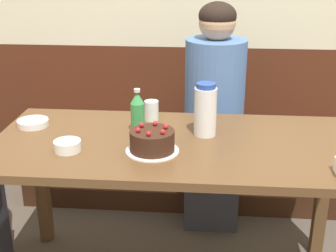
# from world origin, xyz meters

# --- Properties ---
(bench_seat) EXTENTS (1.97, 0.38, 0.44)m
(bench_seat) POSITION_xyz_m (0.00, 0.83, 0.22)
(bench_seat) COLOR #381E11
(bench_seat) RESTS_ON ground_plane
(dining_table) EXTENTS (1.55, 0.74, 0.74)m
(dining_table) POSITION_xyz_m (0.00, 0.00, 0.65)
(dining_table) COLOR brown
(dining_table) RESTS_ON ground_plane
(birthday_cake) EXTENTS (0.22, 0.22, 0.11)m
(birthday_cake) POSITION_xyz_m (-0.08, -0.11, 0.79)
(birthday_cake) COLOR white
(birthday_cake) RESTS_ON dining_table
(water_pitcher) EXTENTS (0.10, 0.10, 0.23)m
(water_pitcher) POSITION_xyz_m (0.12, 0.09, 0.86)
(water_pitcher) COLOR white
(water_pitcher) RESTS_ON dining_table
(soju_bottle) EXTENTS (0.06, 0.06, 0.20)m
(soju_bottle) POSITION_xyz_m (-0.17, 0.10, 0.84)
(soju_bottle) COLOR #388E4C
(soju_bottle) RESTS_ON dining_table
(bowl_soup_white) EXTENTS (0.14, 0.14, 0.03)m
(bowl_soup_white) POSITION_xyz_m (-0.66, 0.13, 0.76)
(bowl_soup_white) COLOR white
(bowl_soup_white) RESTS_ON dining_table
(bowl_rice_small) EXTENTS (0.11, 0.11, 0.04)m
(bowl_rice_small) POSITION_xyz_m (-0.42, -0.13, 0.76)
(bowl_rice_small) COLOR white
(bowl_rice_small) RESTS_ON dining_table
(glass_water_tall) EXTENTS (0.07, 0.07, 0.09)m
(glass_water_tall) POSITION_xyz_m (-0.13, 0.25, 0.79)
(glass_water_tall) COLOR silver
(glass_water_tall) RESTS_ON dining_table
(person_pale_blue_shirt) EXTENTS (0.33, 0.34, 1.25)m
(person_pale_blue_shirt) POSITION_xyz_m (0.17, 0.63, 0.60)
(person_pale_blue_shirt) COLOR #33333D
(person_pale_blue_shirt) RESTS_ON ground_plane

